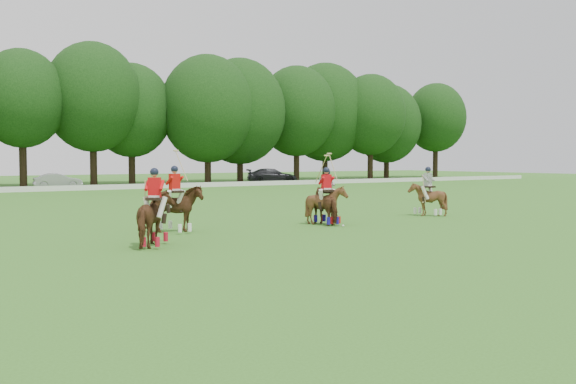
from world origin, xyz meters
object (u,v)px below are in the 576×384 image
polo_stripe_b (428,198)px  polo_ball (343,226)px  car_right (272,176)px  polo_stripe_a (327,205)px  polo_red_a (155,218)px  polo_red_b (175,208)px  car_mid (58,181)px  polo_red_c (326,204)px

polo_stripe_b → polo_ball: polo_stripe_b is taller
car_right → polo_stripe_b: bearing=-177.8°
car_right → polo_stripe_a: polo_stripe_a is taller
car_right → polo_stripe_b: size_ratio=2.39×
polo_red_a → polo_ball: size_ratio=26.35×
polo_red_a → polo_red_b: bearing=57.4°
polo_red_a → polo_red_b: polo_red_b is taller
car_mid → polo_red_c: size_ratio=1.44×
car_mid → polo_red_b: bearing=179.4°
car_right → polo_red_b: bearing=167.5°
car_right → polo_red_c: polo_red_c is taller
polo_red_c → polo_ball: polo_red_c is taller
polo_red_b → polo_ball: bearing=-16.2°
polo_red_a → car_mid: bearing=80.4°
polo_stripe_b → polo_ball: 6.45m
polo_red_c → polo_stripe_b: bearing=5.8°
polo_stripe_a → polo_red_c: bearing=-135.2°
polo_red_a → polo_red_b: size_ratio=0.81×
car_mid → polo_red_b: size_ratio=1.39×
polo_red_b → polo_ball: 6.55m
car_mid → polo_stripe_b: size_ratio=1.80×
polo_stripe_a → polo_ball: bearing=-91.3°
car_mid → polo_ball: bearing=-171.1°
polo_red_b → polo_stripe_b: bearing=-1.0°
polo_red_a → polo_red_c: polo_red_c is taller
polo_red_c → polo_stripe_a: polo_red_c is taller
car_mid → car_right: size_ratio=0.75×
car_right → polo_red_c: 43.29m
car_right → polo_red_a: bearing=167.8°
car_mid → polo_red_c: bearing=-171.2°
car_right → polo_ball: (-20.85, -38.82, -0.74)m
polo_stripe_a → polo_ball: 1.32m
polo_red_a → polo_stripe_b: (14.41, 2.86, -0.05)m
polo_ball → car_mid: bearing=92.1°
car_right → polo_stripe_a: 43.11m
polo_ball → polo_red_c: bearing=96.6°
polo_stripe_b → polo_red_c: bearing=-174.2°
car_right → polo_red_a: (-29.06, -40.09, 0.08)m
car_right → polo_stripe_b: polo_stripe_b is taller
car_mid → polo_ball: (1.43, -38.82, -0.63)m
polo_red_a → polo_stripe_a: (8.23, 2.35, -0.07)m
polo_stripe_a → polo_ball: size_ratio=30.72×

